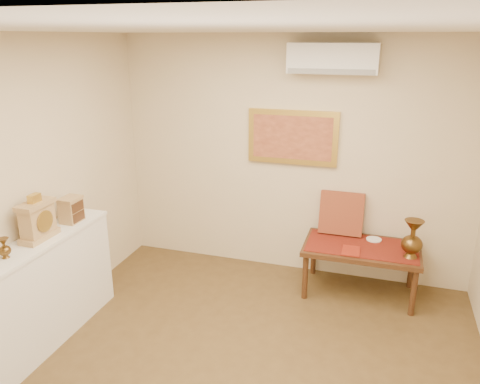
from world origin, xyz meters
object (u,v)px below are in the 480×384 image
at_px(mantel_clock, 38,220).
at_px(wooden_chest, 71,209).
at_px(display_ledge, 28,302).
at_px(low_table, 361,252).
at_px(brass_urn_tall, 413,235).

relative_size(mantel_clock, wooden_chest, 1.68).
bearing_deg(wooden_chest, display_ledge, -92.34).
bearing_deg(display_ledge, low_table, 35.10).
bearing_deg(low_table, display_ledge, -144.90).
bearing_deg(low_table, mantel_clock, -148.51).
bearing_deg(brass_urn_tall, mantel_clock, -154.40).
relative_size(display_ledge, low_table, 1.68).
distance_m(mantel_clock, wooden_chest, 0.43).
bearing_deg(mantel_clock, wooden_chest, 87.07).
bearing_deg(low_table, wooden_chest, -155.42).
xyz_separation_m(brass_urn_tall, wooden_chest, (-3.13, -1.08, 0.31)).
height_order(brass_urn_tall, display_ledge, brass_urn_tall).
distance_m(display_ledge, wooden_chest, 0.91).
relative_size(brass_urn_tall, display_ledge, 0.24).
bearing_deg(brass_urn_tall, wooden_chest, -160.87).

